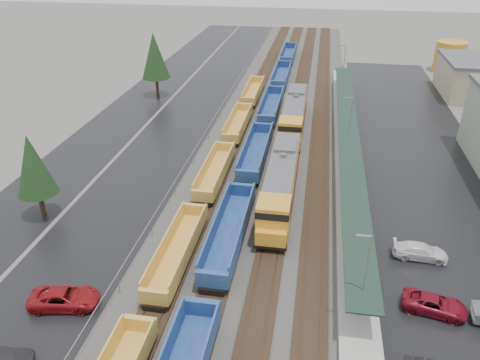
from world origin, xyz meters
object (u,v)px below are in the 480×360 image
(well_string_yellow, at_px, (199,206))
(parked_car_east_b, at_px, (435,304))
(locomotive_lead, at_px, (280,184))
(locomotive_trail, at_px, (294,116))
(storage_tank, at_px, (449,57))
(parked_car_east_c, at_px, (420,251))
(well_string_blue, at_px, (256,152))
(parked_car_west_c, at_px, (64,298))

(well_string_yellow, relative_size, parked_car_east_b, 18.77)
(locomotive_lead, height_order, well_string_yellow, locomotive_lead)
(locomotive_trail, height_order, well_string_yellow, locomotive_trail)
(storage_tank, height_order, parked_car_east_c, storage_tank)
(well_string_yellow, bearing_deg, parked_car_east_c, -9.79)
(well_string_blue, bearing_deg, parked_car_east_b, -54.38)
(storage_tank, distance_m, parked_car_east_c, 69.09)
(locomotive_trail, xyz_separation_m, well_string_yellow, (-8.00, -24.66, -1.32))
(storage_tank, xyz_separation_m, parked_car_east_b, (-16.17, -73.96, -2.35))
(locomotive_trail, relative_size, parked_car_east_b, 4.14)
(parked_car_west_c, bearing_deg, well_string_blue, -31.66)
(locomotive_lead, distance_m, well_string_yellow, 8.89)
(storage_tank, relative_size, parked_car_east_b, 1.24)
(parked_car_west_c, distance_m, parked_car_east_b, 28.87)
(parked_car_west_c, bearing_deg, well_string_yellow, -36.16)
(well_string_yellow, xyz_separation_m, parked_car_west_c, (-7.19, -14.78, -0.35))
(well_string_yellow, xyz_separation_m, storage_tank, (37.53, 63.45, 1.92))
(locomotive_lead, relative_size, storage_tank, 3.33)
(locomotive_trail, distance_m, well_string_blue, 11.70)
(well_string_yellow, bearing_deg, parked_car_west_c, -115.93)
(storage_tank, height_order, parked_car_west_c, storage_tank)
(locomotive_lead, relative_size, parked_car_west_c, 3.73)
(locomotive_lead, distance_m, parked_car_west_c, 23.95)
(locomotive_trail, relative_size, parked_car_west_c, 3.73)
(locomotive_trail, bearing_deg, well_string_blue, -110.10)
(well_string_yellow, relative_size, well_string_blue, 0.74)
(parked_car_east_c, bearing_deg, storage_tank, -11.40)
(well_string_yellow, bearing_deg, locomotive_lead, 24.56)
(well_string_yellow, distance_m, storage_tank, 73.74)
(well_string_yellow, distance_m, parked_car_east_c, 21.71)
(well_string_yellow, relative_size, parked_car_west_c, 16.91)
(parked_car_east_b, bearing_deg, storage_tank, -0.72)
(parked_car_west_c, bearing_deg, locomotive_trail, -31.29)
(well_string_yellow, bearing_deg, locomotive_trail, 72.02)
(locomotive_lead, bearing_deg, well_string_blue, 111.67)
(parked_car_east_b, distance_m, parked_car_east_c, 6.82)
(well_string_blue, relative_size, parked_car_east_c, 25.60)
(locomotive_trail, distance_m, storage_tank, 48.76)
(locomotive_trail, distance_m, parked_car_east_b, 37.66)
(well_string_blue, relative_size, storage_tank, 20.38)
(locomotive_trail, relative_size, well_string_yellow, 0.22)
(parked_car_west_c, bearing_deg, parked_car_east_c, -79.01)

